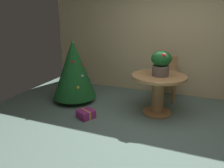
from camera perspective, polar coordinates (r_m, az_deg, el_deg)
The scene contains 7 objects.
ground_plane at distance 3.36m, azimuth 10.66°, elevation -14.12°, with size 6.60×6.60×0.00m, color slate.
back_wall_panel at distance 5.08m, azimuth 16.71°, elevation 11.65°, with size 6.00×0.10×2.60m, color beige.
round_dining_table at distance 4.03m, azimuth 11.93°, elevation -0.99°, with size 0.97×0.97×0.73m.
flower_vase at distance 3.88m, azimuth 12.64°, elevation 5.50°, with size 0.35×0.35×0.43m.
wooden_chair_far at distance 4.82m, azimuth 13.80°, elevation 2.32°, with size 0.44×0.38×0.92m.
holiday_tree at distance 4.57m, azimuth -9.90°, elevation 3.85°, with size 0.90×0.90×1.29m.
gift_box_purple at distance 3.96m, azimuth -6.77°, elevation -7.74°, with size 0.35×0.35×0.14m.
Camera 1 is at (0.50, -2.84, 1.74)m, focal length 35.22 mm.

